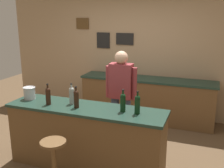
{
  "coord_description": "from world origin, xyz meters",
  "views": [
    {
      "loc": [
        1.59,
        -3.59,
        2.19
      ],
      "look_at": [
        0.08,
        0.45,
        1.05
      ],
      "focal_mm": 43.25,
      "sensor_mm": 36.0,
      "label": 1
    }
  ],
  "objects_px": {
    "wine_bottle_b": "(72,95)",
    "wine_bottle_a": "(48,95)",
    "wine_bottle_d": "(123,102)",
    "ice_bucket": "(29,93)",
    "wine_bottle_e": "(137,104)",
    "wine_glass_b": "(118,72)",
    "bar_stool": "(54,157)",
    "wine_bottle_c": "(76,98)",
    "wine_glass_a": "(112,70)",
    "bartender": "(121,93)"
  },
  "relations": [
    {
      "from": "wine_bottle_b",
      "to": "wine_bottle_c",
      "type": "relative_size",
      "value": 1.0
    },
    {
      "from": "wine_glass_b",
      "to": "wine_bottle_c",
      "type": "bearing_deg",
      "value": -87.42
    },
    {
      "from": "wine_bottle_d",
      "to": "wine_glass_b",
      "type": "height_order",
      "value": "wine_bottle_d"
    },
    {
      "from": "wine_glass_a",
      "to": "wine_glass_b",
      "type": "relative_size",
      "value": 1.0
    },
    {
      "from": "bar_stool",
      "to": "ice_bucket",
      "type": "xyz_separation_m",
      "value": [
        -0.82,
        0.68,
        0.56
      ]
    },
    {
      "from": "wine_bottle_a",
      "to": "ice_bucket",
      "type": "distance_m",
      "value": 0.43
    },
    {
      "from": "wine_bottle_e",
      "to": "wine_glass_b",
      "type": "distance_m",
      "value": 2.16
    },
    {
      "from": "wine_bottle_b",
      "to": "wine_bottle_e",
      "type": "height_order",
      "value": "same"
    },
    {
      "from": "wine_bottle_a",
      "to": "wine_bottle_e",
      "type": "distance_m",
      "value": 1.29
    },
    {
      "from": "wine_bottle_c",
      "to": "wine_bottle_d",
      "type": "bearing_deg",
      "value": 6.7
    },
    {
      "from": "wine_bottle_d",
      "to": "wine_glass_a",
      "type": "bearing_deg",
      "value": 114.27
    },
    {
      "from": "bartender",
      "to": "wine_bottle_c",
      "type": "relative_size",
      "value": 5.29
    },
    {
      "from": "wine_bottle_a",
      "to": "bar_stool",
      "type": "bearing_deg",
      "value": -53.67
    },
    {
      "from": "bar_stool",
      "to": "wine_bottle_e",
      "type": "relative_size",
      "value": 2.22
    },
    {
      "from": "bartender",
      "to": "wine_bottle_e",
      "type": "distance_m",
      "value": 0.9
    },
    {
      "from": "wine_bottle_e",
      "to": "wine_glass_b",
      "type": "xyz_separation_m",
      "value": [
        -0.94,
        1.95,
        -0.05
      ]
    },
    {
      "from": "wine_bottle_b",
      "to": "wine_bottle_d",
      "type": "bearing_deg",
      "value": -2.97
    },
    {
      "from": "wine_glass_a",
      "to": "wine_bottle_c",
      "type": "bearing_deg",
      "value": -82.19
    },
    {
      "from": "bar_stool",
      "to": "wine_bottle_c",
      "type": "relative_size",
      "value": 2.22
    },
    {
      "from": "bartender",
      "to": "wine_bottle_a",
      "type": "height_order",
      "value": "bartender"
    },
    {
      "from": "wine_bottle_a",
      "to": "wine_bottle_b",
      "type": "relative_size",
      "value": 1.0
    },
    {
      "from": "wine_bottle_d",
      "to": "ice_bucket",
      "type": "height_order",
      "value": "wine_bottle_d"
    },
    {
      "from": "wine_bottle_e",
      "to": "wine_glass_a",
      "type": "distance_m",
      "value": 2.41
    },
    {
      "from": "wine_bottle_b",
      "to": "wine_bottle_a",
      "type": "bearing_deg",
      "value": -154.58
    },
    {
      "from": "wine_bottle_e",
      "to": "wine_glass_b",
      "type": "height_order",
      "value": "wine_bottle_e"
    },
    {
      "from": "wine_bottle_e",
      "to": "wine_glass_a",
      "type": "relative_size",
      "value": 1.97
    },
    {
      "from": "wine_bottle_d",
      "to": "wine_bottle_e",
      "type": "xyz_separation_m",
      "value": [
        0.2,
        -0.01,
        0.0
      ]
    },
    {
      "from": "wine_bottle_c",
      "to": "wine_bottle_d",
      "type": "xyz_separation_m",
      "value": [
        0.65,
        0.08,
        0.0
      ]
    },
    {
      "from": "bartender",
      "to": "wine_bottle_a",
      "type": "distance_m",
      "value": 1.18
    },
    {
      "from": "wine_bottle_e",
      "to": "ice_bucket",
      "type": "bearing_deg",
      "value": 179.06
    },
    {
      "from": "wine_bottle_a",
      "to": "wine_glass_b",
      "type": "bearing_deg",
      "value": 80.39
    },
    {
      "from": "wine_bottle_d",
      "to": "wine_glass_b",
      "type": "bearing_deg",
      "value": 110.93
    },
    {
      "from": "wine_bottle_e",
      "to": "wine_glass_b",
      "type": "relative_size",
      "value": 1.97
    },
    {
      "from": "wine_bottle_c",
      "to": "wine_bottle_d",
      "type": "relative_size",
      "value": 1.0
    },
    {
      "from": "bar_stool",
      "to": "wine_bottle_a",
      "type": "bearing_deg",
      "value": 126.33
    },
    {
      "from": "wine_bottle_b",
      "to": "ice_bucket",
      "type": "relative_size",
      "value": 1.63
    },
    {
      "from": "wine_bottle_e",
      "to": "wine_bottle_c",
      "type": "bearing_deg",
      "value": -175.53
    },
    {
      "from": "bar_stool",
      "to": "wine_bottle_e",
      "type": "xyz_separation_m",
      "value": [
        0.87,
        0.65,
        0.6
      ]
    },
    {
      "from": "wine_bottle_e",
      "to": "ice_bucket",
      "type": "distance_m",
      "value": 1.7
    },
    {
      "from": "ice_bucket",
      "to": "wine_glass_b",
      "type": "bearing_deg",
      "value": 68.45
    },
    {
      "from": "wine_bottle_c",
      "to": "wine_glass_a",
      "type": "relative_size",
      "value": 1.97
    },
    {
      "from": "bar_stool",
      "to": "wine_bottle_c",
      "type": "distance_m",
      "value": 0.84
    },
    {
      "from": "bartender",
      "to": "wine_bottle_d",
      "type": "bearing_deg",
      "value": -69.64
    },
    {
      "from": "wine_bottle_b",
      "to": "ice_bucket",
      "type": "distance_m",
      "value": 0.71
    },
    {
      "from": "wine_bottle_c",
      "to": "wine_bottle_e",
      "type": "xyz_separation_m",
      "value": [
        0.85,
        0.07,
        0.0
      ]
    },
    {
      "from": "bartender",
      "to": "wine_bottle_a",
      "type": "xyz_separation_m",
      "value": [
        -0.81,
        -0.84,
        0.12
      ]
    },
    {
      "from": "bartender",
      "to": "bar_stool",
      "type": "xyz_separation_m",
      "value": [
        -0.4,
        -1.4,
        -0.48
      ]
    },
    {
      "from": "bar_stool",
      "to": "wine_glass_a",
      "type": "bearing_deg",
      "value": 95.7
    },
    {
      "from": "wine_bottle_d",
      "to": "wine_glass_b",
      "type": "xyz_separation_m",
      "value": [
        -0.74,
        1.94,
        -0.05
      ]
    },
    {
      "from": "wine_bottle_d",
      "to": "wine_glass_a",
      "type": "distance_m",
      "value": 2.31
    }
  ]
}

